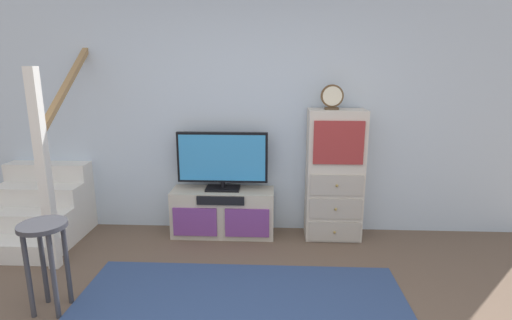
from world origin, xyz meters
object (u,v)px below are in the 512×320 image
Objects in this scene: television at (222,159)px; side_cabinet at (334,175)px; bar_stool_near at (45,246)px; media_console at (223,212)px; desk_clock at (332,97)px.

side_cabinet reaches higher than television.
side_cabinet is 2.72m from bar_stool_near.
desk_clock is (1.12, -0.00, 1.24)m from media_console.
desk_clock is at bearing 32.58° from bar_stool_near.
media_console is at bearing -179.51° from side_cabinet.
bar_stool_near is (-2.30, -1.44, -0.16)m from side_cabinet.
television is 1.19m from side_cabinet.
television is (0.00, 0.02, 0.59)m from media_console.
media_console is 0.59m from television.
bar_stool_near is (-1.12, -1.46, -0.32)m from television.
television is at bearing 52.52° from bar_stool_near.
bar_stool_near is at bearing -147.42° from desk_clock.
bar_stool_near is at bearing -127.48° from television.
desk_clock is at bearing -0.25° from media_console.
bar_stool_near is (-2.23, -1.43, -0.98)m from desk_clock.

